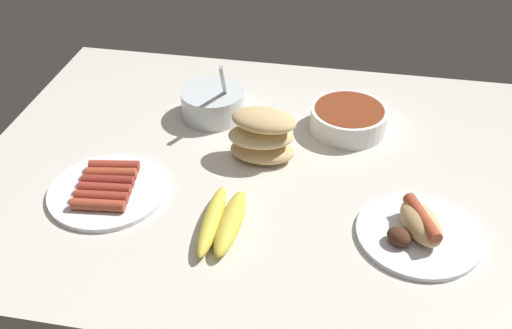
{
  "coord_description": "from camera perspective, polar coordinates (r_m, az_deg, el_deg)",
  "views": [
    {
      "loc": [
        15.44,
        -94.6,
        73.76
      ],
      "look_at": [
        -1.39,
        -3.64,
        3.0
      ],
      "focal_mm": 41.04,
      "sensor_mm": 36.0,
      "label": 1
    }
  ],
  "objects": [
    {
      "name": "bowl_coleslaw",
      "position": [
        1.35,
        -4.23,
        6.09
      ],
      "size": [
        14.55,
        14.55,
        16.29
      ],
      "color": "silver",
      "rests_on": "ground_plane"
    },
    {
      "name": "ground_plane",
      "position": [
        1.22,
        0.95,
        -0.73
      ],
      "size": [
        120.0,
        90.0,
        3.0
      ],
      "primitive_type": "cube",
      "color": "silver"
    },
    {
      "name": "plate_hotdog_assembled",
      "position": [
        1.08,
        15.55,
        -6.1
      ],
      "size": [
        22.21,
        22.21,
        5.61
      ],
      "color": "white",
      "rests_on": "ground_plane"
    },
    {
      "name": "plate_sausages",
      "position": [
        1.17,
        -14.3,
        -2.29
      ],
      "size": [
        23.05,
        23.05,
        3.18
      ],
      "color": "white",
      "rests_on": "ground_plane"
    },
    {
      "name": "bowl_chili",
      "position": [
        1.32,
        9.01,
        4.49
      ],
      "size": [
        17.06,
        17.06,
        5.38
      ],
      "color": "white",
      "rests_on": "ground_plane"
    },
    {
      "name": "bread_stack",
      "position": [
        1.2,
        0.62,
        2.82
      ],
      "size": [
        14.98,
        10.67,
        10.8
      ],
      "color": "#DBB77A",
      "rests_on": "ground_plane"
    },
    {
      "name": "banana_bunch",
      "position": [
        1.06,
        -3.35,
        -5.55
      ],
      "size": [
        7.51,
        18.76,
        3.36
      ],
      "color": "gold",
      "rests_on": "ground_plane"
    }
  ]
}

